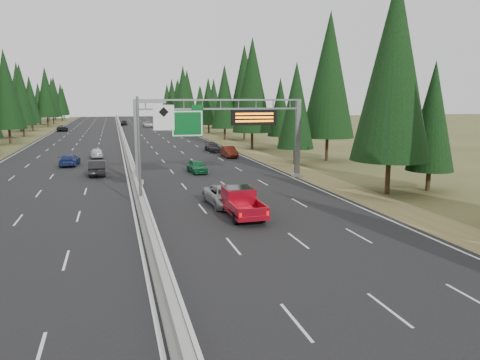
% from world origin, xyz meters
% --- Properties ---
extents(road, '(32.00, 260.00, 0.08)m').
position_xyz_m(road, '(0.00, 80.00, 0.04)').
color(road, black).
rests_on(road, ground).
extents(shoulder_right, '(3.60, 260.00, 0.06)m').
position_xyz_m(shoulder_right, '(17.80, 80.00, 0.03)').
color(shoulder_right, olive).
rests_on(shoulder_right, ground).
extents(shoulder_left, '(3.60, 260.00, 0.06)m').
position_xyz_m(shoulder_left, '(-17.80, 80.00, 0.03)').
color(shoulder_left, '#484A22').
rests_on(shoulder_left, ground).
extents(median_barrier, '(0.70, 260.00, 0.85)m').
position_xyz_m(median_barrier, '(0.00, 80.00, 0.41)').
color(median_barrier, gray).
rests_on(median_barrier, road).
extents(sign_gantry, '(16.75, 0.98, 7.80)m').
position_xyz_m(sign_gantry, '(8.92, 34.88, 5.27)').
color(sign_gantry, slate).
rests_on(sign_gantry, road).
extents(hov_sign_pole, '(2.80, 0.50, 8.00)m').
position_xyz_m(hov_sign_pole, '(0.58, 24.97, 4.72)').
color(hov_sign_pole, slate).
rests_on(hov_sign_pole, road).
extents(tree_row_right, '(12.07, 239.42, 18.75)m').
position_xyz_m(tree_row_right, '(21.84, 68.52, 9.14)').
color(tree_row_right, black).
rests_on(tree_row_right, ground).
extents(silver_minivan, '(2.77, 5.40, 1.46)m').
position_xyz_m(silver_minivan, '(6.10, 24.03, 0.81)').
color(silver_minivan, '#A2A3A7').
rests_on(silver_minivan, road).
extents(red_pickup, '(2.04, 5.71, 1.86)m').
position_xyz_m(red_pickup, '(6.37, 20.90, 1.11)').
color(red_pickup, black).
rests_on(red_pickup, road).
extents(car_ahead_green, '(1.92, 4.15, 1.38)m').
position_xyz_m(car_ahead_green, '(6.77, 40.03, 0.77)').
color(car_ahead_green, '#166338').
rests_on(car_ahead_green, road).
extents(car_ahead_dkred, '(1.62, 4.46, 1.46)m').
position_xyz_m(car_ahead_dkred, '(13.32, 52.31, 0.81)').
color(car_ahead_dkred, '#4C150A').
rests_on(car_ahead_dkred, road).
extents(car_ahead_dkgrey, '(1.96, 4.57, 1.31)m').
position_xyz_m(car_ahead_dkgrey, '(12.57, 59.33, 0.74)').
color(car_ahead_dkgrey, black).
rests_on(car_ahead_dkgrey, road).
extents(car_ahead_white, '(2.57, 5.52, 1.53)m').
position_xyz_m(car_ahead_white, '(7.85, 124.95, 0.84)').
color(car_ahead_white, silver).
rests_on(car_ahead_white, road).
extents(car_ahead_far, '(2.18, 4.72, 1.56)m').
position_xyz_m(car_ahead_far, '(1.50, 135.50, 0.86)').
color(car_ahead_far, black).
rests_on(car_ahead_far, road).
extents(car_onc_near, '(1.72, 4.72, 1.54)m').
position_xyz_m(car_onc_near, '(-3.51, 41.18, 0.85)').
color(car_onc_near, black).
rests_on(car_onc_near, road).
extents(car_onc_blue, '(2.31, 4.87, 1.37)m').
position_xyz_m(car_onc_blue, '(-6.87, 49.31, 0.77)').
color(car_onc_blue, navy).
rests_on(car_onc_blue, road).
extents(car_onc_white, '(1.91, 4.13, 1.37)m').
position_xyz_m(car_onc_white, '(-4.02, 56.24, 0.76)').
color(car_onc_white, silver).
rests_on(car_onc_white, road).
extents(car_onc_far, '(2.75, 5.45, 1.48)m').
position_xyz_m(car_onc_far, '(-13.75, 113.31, 0.82)').
color(car_onc_far, black).
rests_on(car_onc_far, road).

